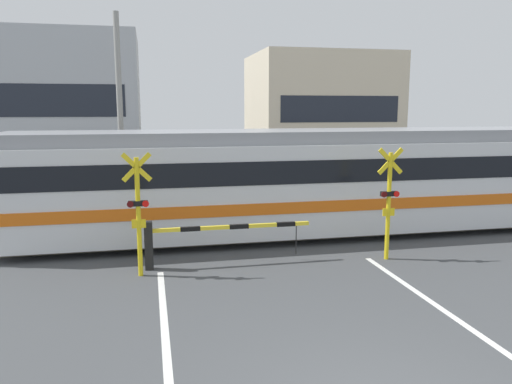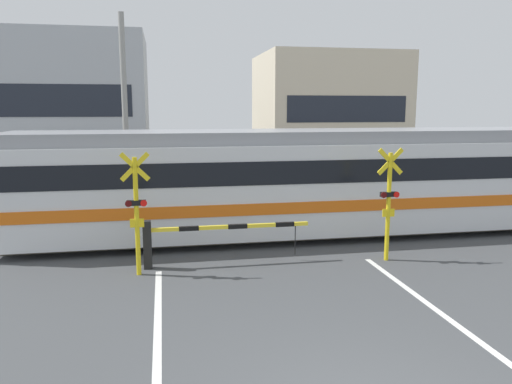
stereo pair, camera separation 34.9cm
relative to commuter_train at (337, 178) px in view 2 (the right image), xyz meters
The scene contains 12 objects.
rail_track_near 3.33m from the commuter_train, 165.54° to the right, with size 50.00×0.10×0.08m.
rail_track_far 3.33m from the commuter_train, 165.54° to the left, with size 50.00×0.10×0.08m.
road_stripe_right 8.24m from the commuter_train, 90.94° to the right, with size 0.14×10.46×0.01m.
commuter_train is the anchor object (origin of this frame).
crossing_barrier_near 5.36m from the commuter_train, 151.30° to the right, with size 4.12×0.20×1.19m.
crossing_barrier_far 3.30m from the commuter_train, 107.25° to the left, with size 4.12×0.20×1.19m.
crossing_signal_left 6.59m from the commuter_train, 153.23° to the right, with size 0.68×0.15×2.88m.
crossing_signal_right 2.99m from the commuter_train, 83.90° to the right, with size 0.68×0.15×2.88m.
pedestrian 5.73m from the commuter_train, 114.48° to the left, with size 0.38×0.22×1.56m.
building_left_of_street 17.29m from the commuter_train, 124.93° to the left, with size 7.58×6.70×7.65m.
building_right_of_street 14.83m from the commuter_train, 72.73° to the left, with size 7.81×6.70×6.92m.
utility_pole_streetside 8.85m from the commuter_train, 140.24° to the left, with size 0.22×0.22×7.40m.
Camera 2 is at (-2.46, -5.21, 3.86)m, focal length 35.00 mm.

